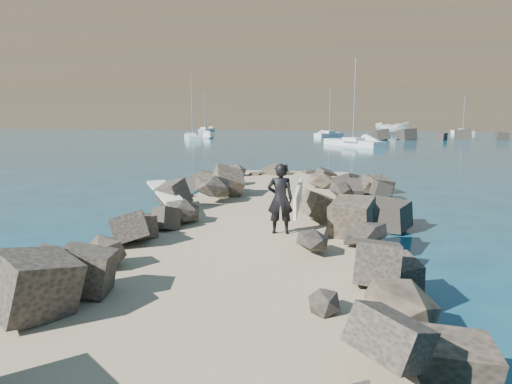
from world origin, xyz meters
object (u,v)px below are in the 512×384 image
surfboard_resting (167,198)px  surfer_with_board (283,198)px  boat_imported (392,128)px  sailboat_e (205,130)px

surfboard_resting → surfer_with_board: 4.28m
surfboard_resting → surfer_with_board: bearing=-66.1°
boat_imported → surfer_with_board: bearing=-169.4°
surfboard_resting → sailboat_e: bearing=66.4°
surfboard_resting → surfer_with_board: surfer_with_board is taller
boat_imported → surfer_with_board: 72.41m
sailboat_e → boat_imported: bearing=-12.8°
surfer_with_board → boat_imported: bearing=80.5°
surfboard_resting → sailboat_e: 80.12m
surfer_with_board → sailboat_e: (-23.90, 79.53, -1.15)m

